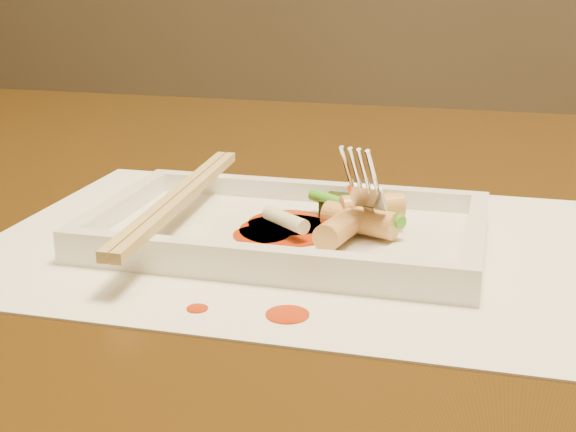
% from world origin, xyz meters
% --- Properties ---
extents(table, '(1.40, 0.90, 0.75)m').
position_xyz_m(table, '(0.00, 0.00, 0.65)').
color(table, black).
rests_on(table, ground).
extents(placemat, '(0.40, 0.30, 0.00)m').
position_xyz_m(placemat, '(-0.04, -0.10, 0.75)').
color(placemat, white).
rests_on(placemat, table).
extents(sauce_splatter_a, '(0.02, 0.02, 0.00)m').
position_xyz_m(sauce_splatter_a, '(-0.01, -0.21, 0.75)').
color(sauce_splatter_a, '#BB2A05').
rests_on(sauce_splatter_a, placemat).
extents(sauce_splatter_b, '(0.01, 0.01, 0.00)m').
position_xyz_m(sauce_splatter_b, '(-0.06, -0.22, 0.75)').
color(sauce_splatter_b, '#BB2A05').
rests_on(sauce_splatter_b, placemat).
extents(plate_base, '(0.26, 0.16, 0.01)m').
position_xyz_m(plate_base, '(-0.04, -0.10, 0.76)').
color(plate_base, white).
rests_on(plate_base, placemat).
extents(plate_rim_far, '(0.26, 0.01, 0.01)m').
position_xyz_m(plate_rim_far, '(-0.04, -0.02, 0.77)').
color(plate_rim_far, white).
rests_on(plate_rim_far, plate_base).
extents(plate_rim_near, '(0.26, 0.01, 0.01)m').
position_xyz_m(plate_rim_near, '(-0.04, -0.17, 0.77)').
color(plate_rim_near, white).
rests_on(plate_rim_near, plate_base).
extents(plate_rim_left, '(0.01, 0.14, 0.01)m').
position_xyz_m(plate_rim_left, '(-0.16, -0.10, 0.77)').
color(plate_rim_left, white).
rests_on(plate_rim_left, plate_base).
extents(plate_rim_right, '(0.01, 0.14, 0.01)m').
position_xyz_m(plate_rim_right, '(0.09, -0.10, 0.77)').
color(plate_rim_right, white).
rests_on(plate_rim_right, plate_base).
extents(veg_piece, '(0.04, 0.03, 0.01)m').
position_xyz_m(veg_piece, '(-0.00, -0.06, 0.77)').
color(veg_piece, black).
rests_on(veg_piece, plate_base).
extents(scallion_white, '(0.04, 0.03, 0.01)m').
position_xyz_m(scallion_white, '(-0.04, -0.11, 0.77)').
color(scallion_white, '#EAEACC').
rests_on(scallion_white, plate_base).
extents(scallion_green, '(0.08, 0.06, 0.01)m').
position_xyz_m(scallion_green, '(0.00, -0.08, 0.77)').
color(scallion_green, '#399A18').
rests_on(scallion_green, plate_base).
extents(chopstick_a, '(0.02, 0.24, 0.01)m').
position_xyz_m(chopstick_a, '(-0.12, -0.10, 0.78)').
color(chopstick_a, tan).
rests_on(chopstick_a, plate_rim_near).
extents(chopstick_b, '(0.02, 0.24, 0.01)m').
position_xyz_m(chopstick_b, '(-0.11, -0.10, 0.78)').
color(chopstick_b, tan).
rests_on(chopstick_b, plate_rim_near).
extents(fork, '(0.09, 0.10, 0.14)m').
position_xyz_m(fork, '(0.03, -0.08, 0.83)').
color(fork, silver).
rests_on(fork, plate_base).
extents(sauce_blob_0, '(0.04, 0.04, 0.00)m').
position_xyz_m(sauce_blob_0, '(-0.05, -0.11, 0.76)').
color(sauce_blob_0, '#BB2A05').
rests_on(sauce_blob_0, plate_base).
extents(sauce_blob_1, '(0.07, 0.07, 0.00)m').
position_xyz_m(sauce_blob_1, '(-0.04, -0.10, 0.76)').
color(sauce_blob_1, '#BB2A05').
rests_on(sauce_blob_1, plate_base).
extents(sauce_blob_2, '(0.06, 0.06, 0.00)m').
position_xyz_m(sauce_blob_2, '(-0.04, -0.08, 0.76)').
color(sauce_blob_2, '#BB2A05').
rests_on(sauce_blob_2, plate_base).
extents(rice_cake_0, '(0.03, 0.04, 0.02)m').
position_xyz_m(rice_cake_0, '(0.00, -0.12, 0.77)').
color(rice_cake_0, '#E8BC6C').
rests_on(rice_cake_0, plate_base).
extents(rice_cake_1, '(0.05, 0.03, 0.02)m').
position_xyz_m(rice_cake_1, '(0.01, -0.09, 0.77)').
color(rice_cake_1, '#E8BC6C').
rests_on(rice_cake_1, plate_base).
extents(rice_cake_2, '(0.05, 0.03, 0.02)m').
position_xyz_m(rice_cake_2, '(0.02, -0.08, 0.78)').
color(rice_cake_2, '#E8BC6C').
rests_on(rice_cake_2, plate_base).
extents(rice_cake_3, '(0.03, 0.05, 0.02)m').
position_xyz_m(rice_cake_3, '(0.02, -0.07, 0.77)').
color(rice_cake_3, '#E8BC6C').
rests_on(rice_cake_3, plate_base).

